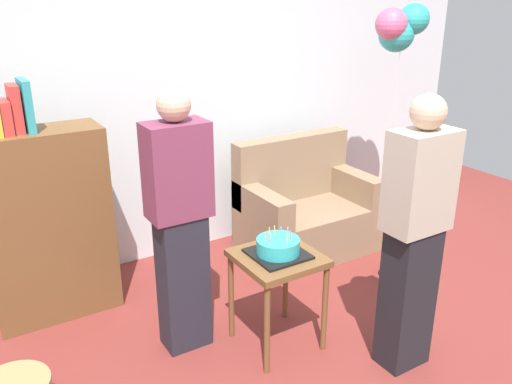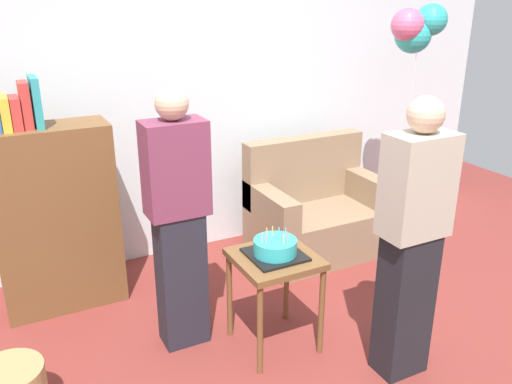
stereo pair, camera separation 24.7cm
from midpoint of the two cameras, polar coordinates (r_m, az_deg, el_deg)
name	(u,v)px [view 2 (the right image)]	position (r m, az deg, el deg)	size (l,w,h in m)	color
ground_plane	(330,379)	(3.32, 10.20, -19.17)	(8.00, 8.00, 0.00)	maroon
wall_back	(194,91)	(4.41, -5.00, 10.65)	(6.00, 0.10, 2.70)	silver
couch	(315,213)	(4.58, 7.91, -2.29)	(1.10, 0.70, 0.96)	#8C7054
bookshelf	(55,215)	(3.84, -19.01, -2.33)	(0.80, 0.36, 1.62)	brown
side_table	(275,270)	(3.27, 4.21, -8.37)	(0.48, 0.48, 0.62)	brown
birthday_cake	(275,248)	(3.20, 4.28, -6.06)	(0.32, 0.32, 0.17)	black
person_blowing_candles	(178,221)	(3.19, -6.11, -3.13)	(0.36, 0.22, 1.63)	#23232D
person_holding_cake	(411,242)	(3.06, 18.51, -5.14)	(0.36, 0.22, 1.63)	black
handbag	(405,269)	(4.35, 17.20, -7.89)	(0.28, 0.14, 0.20)	#473328
balloon_bunch	(416,28)	(4.56, 18.31, 16.30)	(0.45, 0.33, 2.03)	silver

